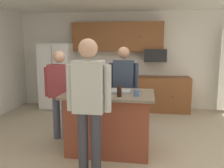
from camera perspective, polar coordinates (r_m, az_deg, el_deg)
name	(u,v)px	position (r m, az deg, el deg)	size (l,w,h in m)	color
floor	(121,148)	(4.06, 2.09, -15.36)	(7.04, 7.04, 0.00)	#B7A88E
back_wall	(133,60)	(6.49, 5.01, 5.74)	(6.40, 0.10, 2.60)	white
cabinet_run_upper	(117,37)	(6.33, 1.28, 11.35)	(2.40, 0.38, 0.75)	brown
cabinet_run_lower	(154,94)	(6.28, 10.19, -2.32)	(1.80, 0.63, 0.90)	brown
refrigerator	(58,76)	(6.56, -13.00, 1.88)	(0.86, 0.76, 1.76)	white
microwave_over_range	(155,55)	(6.18, 10.45, 6.84)	(0.56, 0.40, 0.32)	black
kitchen_island	(109,122)	(3.83, -0.68, -9.10)	(1.40, 0.92, 0.96)	brown
person_host_foreground	(60,89)	(4.30, -12.51, -1.26)	(0.57, 0.22, 1.61)	#4C5166
person_elder_center	(89,99)	(2.94, -5.66, -3.63)	(0.57, 0.23, 1.78)	#383842
person_guest_right	(123,84)	(4.47, 2.78, -0.08)	(0.57, 0.22, 1.68)	#383842
mug_blue_stoneware	(136,93)	(3.45, 5.96, -2.18)	(0.12, 0.08, 0.10)	#4C6B99
mug_ceramic_white	(91,93)	(3.46, -5.12, -2.10)	(0.12, 0.08, 0.11)	#4C6B99
glass_pilsner	(119,91)	(3.41, 1.77, -1.82)	(0.07, 0.07, 0.16)	black
serving_tray	(116,91)	(3.71, 1.02, -1.82)	(0.44, 0.30, 0.04)	#B7B7BC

